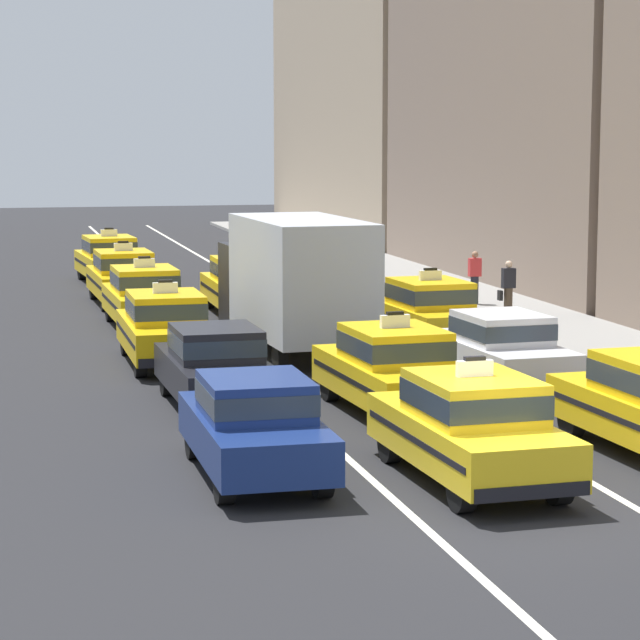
% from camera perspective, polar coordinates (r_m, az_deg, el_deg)
% --- Properties ---
extents(ground_plane, '(160.00, 160.00, 0.00)m').
position_cam_1_polar(ground_plane, '(19.98, 8.13, -7.63)').
color(ground_plane, '#232326').
extents(lane_stripe_left_center, '(0.14, 80.00, 0.01)m').
position_cam_1_polar(lane_stripe_left_center, '(38.64, -5.14, -0.08)').
color(lane_stripe_left_center, silver).
rests_on(lane_stripe_left_center, ground).
extents(lane_stripe_center_right, '(0.14, 80.00, 0.01)m').
position_cam_1_polar(lane_stripe_center_right, '(39.24, -0.52, 0.07)').
color(lane_stripe_center_right, silver).
rests_on(lane_stripe_center_right, ground).
extents(sidewalk_curb, '(4.00, 90.00, 0.15)m').
position_cam_1_polar(sidewalk_curb, '(36.26, 9.95, -0.57)').
color(sidewalk_curb, gray).
rests_on(sidewalk_curb, ground).
extents(sedan_left_nearest, '(1.77, 4.30, 1.58)m').
position_cam_1_polar(sedan_left_nearest, '(21.22, -2.71, -4.28)').
color(sedan_left_nearest, black).
rests_on(sedan_left_nearest, ground).
extents(sedan_left_second, '(1.85, 4.34, 1.58)m').
position_cam_1_polar(sedan_left_second, '(26.58, -4.33, -1.83)').
color(sedan_left_second, black).
rests_on(sedan_left_second, ground).
extents(taxi_left_third, '(1.83, 4.56, 1.96)m').
position_cam_1_polar(taxi_left_third, '(31.55, -6.40, -0.27)').
color(taxi_left_third, black).
rests_on(taxi_left_third, ground).
extents(taxi_left_fourth, '(1.93, 4.60, 1.96)m').
position_cam_1_polar(taxi_left_fourth, '(37.49, -7.26, 0.99)').
color(taxi_left_fourth, black).
rests_on(taxi_left_fourth, ground).
extents(taxi_left_fifth, '(1.95, 4.61, 1.96)m').
position_cam_1_polar(taxi_left_fifth, '(42.73, -8.11, 1.81)').
color(taxi_left_fifth, black).
rests_on(taxi_left_fifth, ground).
extents(taxi_left_sixth, '(2.11, 4.67, 1.96)m').
position_cam_1_polar(taxi_left_sixth, '(48.68, -8.70, 2.53)').
color(taxi_left_sixth, black).
rests_on(taxi_left_sixth, ground).
extents(taxi_center_nearest, '(2.00, 4.63, 1.96)m').
position_cam_1_polar(taxi_center_nearest, '(20.98, 6.25, -4.37)').
color(taxi_center_nearest, black).
rests_on(taxi_center_nearest, ground).
extents(taxi_center_second, '(2.05, 4.65, 1.96)m').
position_cam_1_polar(taxi_center_second, '(25.93, 3.02, -2.00)').
color(taxi_center_second, black).
rests_on(taxi_center_second, ground).
extents(box_truck_center_third, '(2.55, 7.06, 3.27)m').
position_cam_1_polar(box_truck_center_third, '(32.95, -1.12, 1.69)').
color(box_truck_center_third, black).
rests_on(box_truck_center_third, ground).
extents(taxi_center_fourth, '(1.82, 4.56, 1.96)m').
position_cam_1_polar(taxi_center_fourth, '(40.11, -3.21, 1.49)').
color(taxi_center_fourth, black).
rests_on(taxi_center_fourth, ground).
extents(sedan_right_second, '(2.02, 4.40, 1.58)m').
position_cam_1_polar(sedan_right_second, '(28.73, 7.45, -1.15)').
color(sedan_right_second, black).
rests_on(sedan_right_second, ground).
extents(taxi_right_third, '(2.07, 4.65, 1.96)m').
position_cam_1_polar(taxi_right_third, '(34.15, 4.50, 0.37)').
color(taxi_right_third, black).
rests_on(taxi_right_third, ground).
extents(pedestrian_near_crosswalk, '(0.36, 0.24, 1.58)m').
position_cam_1_polar(pedestrian_near_crosswalk, '(41.49, 6.40, 1.76)').
color(pedestrian_near_crosswalk, '#23232D').
rests_on(pedestrian_near_crosswalk, sidewalk_curb).
extents(pedestrian_mid_block, '(0.47, 0.24, 1.57)m').
position_cam_1_polar(pedestrian_mid_block, '(38.74, 7.76, 1.28)').
color(pedestrian_mid_block, '#473828').
rests_on(pedestrian_mid_block, sidewalk_curb).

